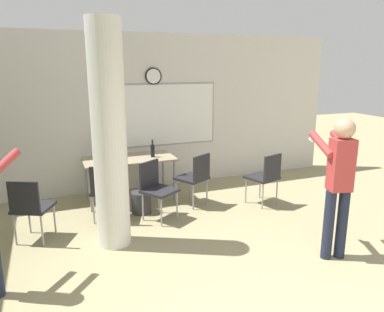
# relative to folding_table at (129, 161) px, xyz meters

# --- Properties ---
(wall_back) EXTENTS (8.00, 0.15, 2.80)m
(wall_back) POSITION_rel_folding_table_xyz_m (0.31, 0.64, 0.71)
(wall_back) COLOR silver
(wall_back) RESTS_ON ground_plane
(support_pillar) EXTENTS (0.42, 0.42, 2.80)m
(support_pillar) POSITION_rel_folding_table_xyz_m (-0.53, -1.49, 0.71)
(support_pillar) COLOR silver
(support_pillar) RESTS_ON ground_plane
(folding_table) EXTENTS (1.49, 0.76, 0.74)m
(folding_table) POSITION_rel_folding_table_xyz_m (0.00, 0.00, 0.00)
(folding_table) COLOR tan
(folding_table) RESTS_ON ground_plane
(bottle_on_table) EXTENTS (0.07, 0.07, 0.30)m
(bottle_on_table) POSITION_rel_folding_table_xyz_m (0.39, -0.08, 0.16)
(bottle_on_table) COLOR black
(bottle_on_table) RESTS_ON folding_table
(waste_bin) EXTENTS (0.31, 0.31, 0.33)m
(waste_bin) POSITION_rel_folding_table_xyz_m (0.04, -0.61, -0.52)
(waste_bin) COLOR #38383D
(waste_bin) RESTS_ON ground_plane
(chair_mid_room) EXTENTS (0.56, 0.56, 0.87)m
(chair_mid_room) POSITION_rel_folding_table_xyz_m (2.02, -1.03, -0.18)
(chair_mid_room) COLOR #232328
(chair_mid_room) RESTS_ON ground_plane
(chair_near_pillar) EXTENTS (0.59, 0.59, 0.87)m
(chair_near_pillar) POSITION_rel_folding_table_xyz_m (-1.52, -1.07, -0.18)
(chair_near_pillar) COLOR #232328
(chair_near_pillar) RESTS_ON ground_plane
(chair_table_right) EXTENTS (0.60, 0.60, 0.87)m
(chair_table_right) POSITION_rel_folding_table_xyz_m (0.94, -0.63, -0.18)
(chair_table_right) COLOR #232328
(chair_table_right) RESTS_ON ground_plane
(chair_table_left) EXTENTS (0.57, 0.57, 0.87)m
(chair_table_left) POSITION_rel_folding_table_xyz_m (-0.50, -0.76, -0.18)
(chair_table_left) COLOR #232328
(chair_table_left) RESTS_ON ground_plane
(chair_table_front) EXTENTS (0.61, 0.61, 0.87)m
(chair_table_front) POSITION_rel_folding_table_xyz_m (0.20, -0.92, -0.18)
(chair_table_front) COLOR #232328
(chair_table_front) RESTS_ON ground_plane
(person_playing_side) EXTENTS (0.48, 0.69, 1.69)m
(person_playing_side) POSITION_rel_folding_table_xyz_m (1.85, -2.80, 0.31)
(person_playing_side) COLOR #1E2338
(person_playing_side) RESTS_ON ground_plane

